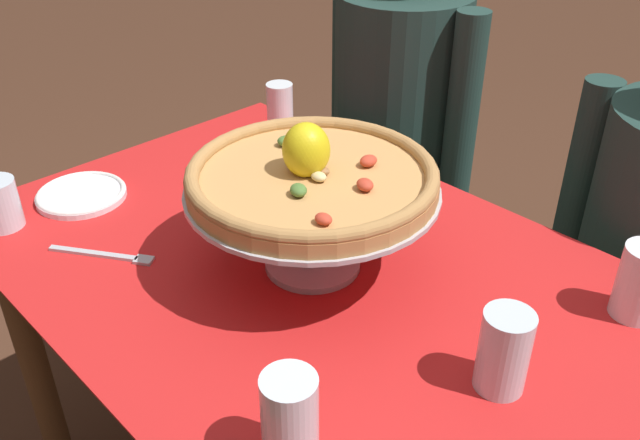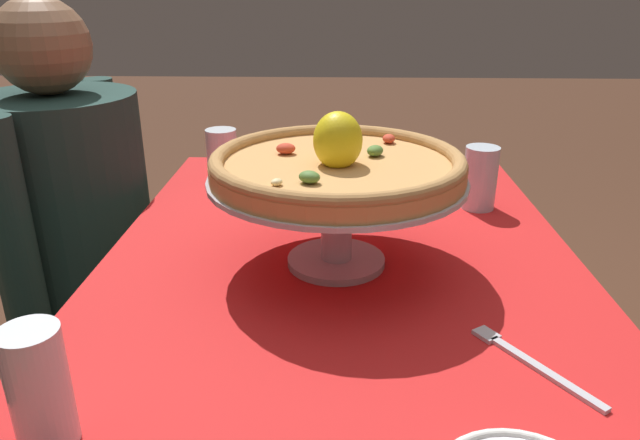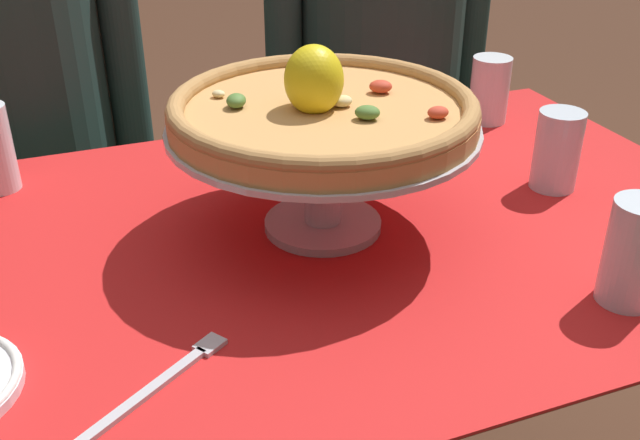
# 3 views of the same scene
# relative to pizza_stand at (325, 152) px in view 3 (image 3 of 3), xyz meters

# --- Properties ---
(dining_table) EXTENTS (1.26, 0.83, 0.76)m
(dining_table) POSITION_rel_pizza_stand_xyz_m (-0.00, -0.01, -0.23)
(dining_table) COLOR brown
(dining_table) RESTS_ON ground
(pizza_stand) EXTENTS (0.42, 0.42, 0.16)m
(pizza_stand) POSITION_rel_pizza_stand_xyz_m (0.00, 0.00, 0.00)
(pizza_stand) COLOR #B7B7C1
(pizza_stand) RESTS_ON dining_table
(pizza) EXTENTS (0.41, 0.41, 0.11)m
(pizza) POSITION_rel_pizza_stand_xyz_m (-0.00, 0.00, 0.06)
(pizza) COLOR tan
(pizza) RESTS_ON pizza_stand
(water_glass_front_right) EXTENTS (0.07, 0.07, 0.13)m
(water_glass_front_right) POSITION_rel_pizza_stand_xyz_m (0.27, -0.30, -0.06)
(water_glass_front_right) COLOR silver
(water_glass_front_right) RESTS_ON dining_table
(water_glass_back_right) EXTENTS (0.07, 0.07, 0.12)m
(water_glass_back_right) POSITION_rel_pizza_stand_xyz_m (0.44, 0.27, -0.06)
(water_glass_back_right) COLOR white
(water_glass_back_right) RESTS_ON dining_table
(water_glass_side_right) EXTENTS (0.07, 0.07, 0.12)m
(water_glass_side_right) POSITION_rel_pizza_stand_xyz_m (0.38, -0.01, -0.06)
(water_glass_side_right) COLOR silver
(water_glass_side_right) RESTS_ON dining_table
(dinner_fork) EXTENTS (0.17, 0.12, 0.01)m
(dinner_fork) POSITION_rel_pizza_stand_xyz_m (-0.28, -0.24, -0.11)
(dinner_fork) COLOR #B7B7C1
(dinner_fork) RESTS_ON dining_table
(diner_left) EXTENTS (0.50, 0.37, 1.25)m
(diner_left) POSITION_rel_pizza_stand_xyz_m (-0.39, 0.68, -0.27)
(diner_left) COLOR black
(diner_left) RESTS_ON ground
(diner_right) EXTENTS (0.53, 0.39, 1.18)m
(diner_right) POSITION_rel_pizza_stand_xyz_m (0.38, 0.64, -0.30)
(diner_right) COLOR gray
(diner_right) RESTS_ON ground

